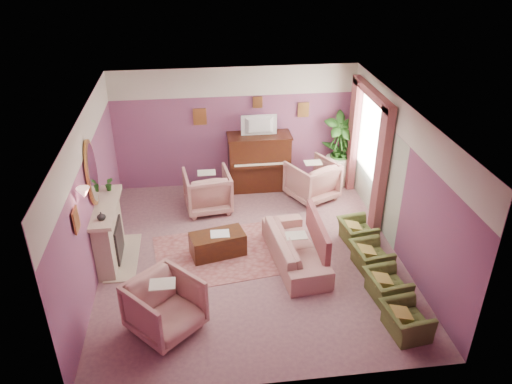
{
  "coord_description": "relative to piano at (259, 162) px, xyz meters",
  "views": [
    {
      "loc": [
        -0.86,
        -7.68,
        5.57
      ],
      "look_at": [
        0.14,
        0.4,
        1.13
      ],
      "focal_mm": 35.0,
      "sensor_mm": 36.0,
      "label": 1
    }
  ],
  "objects": [
    {
      "name": "television",
      "position": [
        0.0,
        -0.05,
        0.95
      ],
      "size": [
        0.8,
        0.12,
        0.48
      ],
      "primitive_type": "imported",
      "color": "black",
      "rests_on": "piano"
    },
    {
      "name": "piano_keyshelf",
      "position": [
        -0.0,
        -0.35,
        0.07
      ],
      "size": [
        1.3,
        0.12,
        0.06
      ],
      "primitive_type": "cube",
      "color": "#39190D",
      "rests_on": "piano"
    },
    {
      "name": "fireplace_surround",
      "position": [
        -3.09,
        -2.48,
        -0.1
      ],
      "size": [
        0.3,
        1.4,
        1.1
      ],
      "primitive_type": "cube",
      "color": "#C0AE92",
      "rests_on": "floor"
    },
    {
      "name": "area_rug",
      "position": [
        -1.03,
        -2.59,
        -0.64
      ],
      "size": [
        2.73,
        2.13,
        0.01
      ],
      "primitive_type": "cube",
      "rotation": [
        0.0,
        0.0,
        0.14
      ],
      "color": "#9E5957",
      "rests_on": "floor"
    },
    {
      "name": "floral_armchair_left",
      "position": [
        -1.23,
        -0.85,
        -0.16
      ],
      "size": [
        0.95,
        0.95,
        0.99
      ],
      "primitive_type": "imported",
      "color": "tan",
      "rests_on": "floor"
    },
    {
      "name": "stripe_panel",
      "position": [
        2.23,
        -1.38,
        0.42
      ],
      "size": [
        0.01,
        3.0,
        2.15
      ],
      "primitive_type": "cube",
      "color": "#B4C3AB",
      "rests_on": "wall_right"
    },
    {
      "name": "fire_ember",
      "position": [
        -2.95,
        -2.48,
        -0.43
      ],
      "size": [
        0.06,
        0.54,
        0.1
      ],
      "primitive_type": "cube",
      "color": "orange",
      "rests_on": "floor"
    },
    {
      "name": "hearth",
      "position": [
        -2.89,
        -2.48,
        -0.64
      ],
      "size": [
        0.55,
        1.5,
        0.02
      ],
      "primitive_type": "cube",
      "color": "#C0AE92",
      "rests_on": "floor"
    },
    {
      "name": "curtain_left",
      "position": [
        2.12,
        -2.05,
        0.65
      ],
      "size": [
        0.16,
        0.34,
        2.6
      ],
      "primitive_type": "cube",
      "color": "brown",
      "rests_on": "floor"
    },
    {
      "name": "floral_armchair_front",
      "position": [
        -2.01,
        -4.46,
        -0.16
      ],
      "size": [
        0.95,
        0.95,
        0.99
      ],
      "primitive_type": "imported",
      "color": "tan",
      "rests_on": "floor"
    },
    {
      "name": "pelmet",
      "position": [
        2.12,
        -1.13,
        1.91
      ],
      "size": [
        0.16,
        2.2,
        0.16
      ],
      "primitive_type": "cube",
      "color": "brown",
      "rests_on": "wall_right"
    },
    {
      "name": "piano_keys",
      "position": [
        0.0,
        -0.35,
        0.11
      ],
      "size": [
        1.2,
        0.08,
        0.02
      ],
      "primitive_type": "cube",
      "color": "#FFE9CD",
      "rests_on": "piano"
    },
    {
      "name": "mantel_plant",
      "position": [
        -3.05,
        -1.93,
        0.64
      ],
      "size": [
        0.16,
        0.16,
        0.28
      ],
      "primitive_type": "imported",
      "color": "#1F5017",
      "rests_on": "mantel_shelf"
    },
    {
      "name": "print_back_right",
      "position": [
        1.05,
        0.28,
        1.13
      ],
      "size": [
        0.26,
        0.03,
        0.34
      ],
      "primitive_type": "cube",
      "color": "#BB8441",
      "rests_on": "wall_back"
    },
    {
      "name": "side_table",
      "position": [
        1.84,
        -0.04,
        -0.3
      ],
      "size": [
        0.52,
        0.52,
        0.7
      ],
      "primitive_type": "cylinder",
      "color": "beige",
      "rests_on": "floor"
    },
    {
      "name": "wall_right",
      "position": [
        2.25,
        -2.68,
        0.75
      ],
      "size": [
        0.02,
        6.0,
        2.8
      ],
      "primitive_type": "cube",
      "color": "#6E4670",
      "rests_on": "floor"
    },
    {
      "name": "sofa",
      "position": [
        0.29,
        -2.98,
        -0.25
      ],
      "size": [
        0.67,
        2.0,
        0.81
      ],
      "primitive_type": "imported",
      "color": "tan",
      "rests_on": "floor"
    },
    {
      "name": "palm_pot",
      "position": [
        1.87,
        -0.04,
        -0.48
      ],
      "size": [
        0.34,
        0.34,
        0.34
      ],
      "primitive_type": "cylinder",
      "color": "#995A2A",
      "rests_on": "floor"
    },
    {
      "name": "olive_chair_c",
      "position": [
        1.6,
        -3.34,
        -0.34
      ],
      "size": [
        0.5,
        0.71,
        0.62
      ],
      "primitive_type": "imported",
      "color": "#515F2B",
      "rests_on": "floor"
    },
    {
      "name": "table_paper",
      "position": [
        -1.07,
        -2.58,
        -0.2
      ],
      "size": [
        0.35,
        0.28,
        0.01
      ],
      "primitive_type": "cube",
      "color": "white",
      "rests_on": "coffee_table"
    },
    {
      "name": "mirror_frame",
      "position": [
        -3.2,
        -2.48,
        1.15
      ],
      "size": [
        0.04,
        0.72,
        1.2
      ],
      "primitive_type": "ellipsoid",
      "color": "#BB8441",
      "rests_on": "wall_left"
    },
    {
      "name": "wall_back",
      "position": [
        -0.5,
        0.32,
        0.75
      ],
      "size": [
        5.5,
        0.02,
        2.8
      ],
      "primitive_type": "cube",
      "color": "#6E4670",
      "rests_on": "floor"
    },
    {
      "name": "ceiling",
      "position": [
        -0.5,
        -2.68,
        2.15
      ],
      "size": [
        5.5,
        6.0,
        0.01
      ],
      "primitive_type": "cube",
      "color": "silver",
      "rests_on": "wall_back"
    },
    {
      "name": "piano",
      "position": [
        0.0,
        0.0,
        0.0
      ],
      "size": [
        1.4,
        0.6,
        1.3
      ],
      "primitive_type": "cube",
      "color": "#39190D",
      "rests_on": "floor"
    },
    {
      "name": "palm_plant",
      "position": [
        1.87,
        -0.04,
        0.41
      ],
      "size": [
        0.76,
        0.76,
        1.44
      ],
      "primitive_type": "imported",
      "color": "#1F5017",
      "rests_on": "palm_pot"
    },
    {
      "name": "side_plant_big",
      "position": [
        1.84,
        -0.04,
        0.22
      ],
      "size": [
        0.3,
        0.3,
        0.34
      ],
      "primitive_type": "imported",
      "color": "#1F5017",
      "rests_on": "side_table"
    },
    {
      "name": "wall_left",
      "position": [
        -3.25,
        -2.68,
        0.75
      ],
      "size": [
        0.02,
        6.0,
        2.8
      ],
      "primitive_type": "cube",
      "color": "#6E4670",
      "rests_on": "floor"
    },
    {
      "name": "mantel_shelf",
      "position": [
        -3.06,
        -2.48,
        0.47
      ],
      "size": [
        0.4,
        1.55,
        0.07
      ],
      "primitive_type": "cube",
      "color": "#C0AE92",
      "rests_on": "fireplace_surround"
    },
    {
      "name": "print_back_left",
      "position": [
        -1.3,
        0.28,
        1.07
      ],
      "size": [
        0.3,
        0.03,
        0.38
      ],
      "primitive_type": "cube",
      "color": "#BB8441",
      "rests_on": "wall_back"
    },
    {
      "name": "picture_rail_band",
      "position": [
        -0.5,
        0.31,
        1.82
      ],
      "size": [
        5.5,
        0.01,
        0.65
      ],
      "primitive_type": "cube",
      "color": "silver",
      "rests_on": "wall_back"
    },
    {
      "name": "window_blind",
      "position": [
        2.2,
        -1.13,
        1.05
      ],
      "size": [
        0.03,
        1.4,
        1.8
      ],
      "primitive_type": "cube",
      "color": "beige",
      "rests_on": "wall_right"
    },
    {
      "name": "olive_chair_d",
      "position": [
        1.6,
        -2.52,
        -0.34
      ],
      "size": [
        0.5,
        0.71,
        0.62
      ],
      "primitive_type": "imported",
      "color": "#515F2B",
      "rests_on": "floor"
    },
    {
      "name": "olive_chair_a",
      "position": [
        1.6,
        -4.98,
        -0.34
      ],
      "size": [
        0.5,
        0.71,
        0.62
      ],
      "primitive_type": "imported",
      "color": "#515F2B",
      "rests_on": "floor"
    },
    {
      "name": "mantel_vase",
      "position": [
        -3.05,
        -2.98,
        0.58
      ],
      "size": [
        0.16,
        0.16,
        0.16
      ],
      "primitive_type": "imported",
      "color": "silver",
      "rests_on": "mantel_shelf"
    },
    {
      "name": "curtain_right",
      "position": [
        2.12,
        -0.21,
        0.65
      ],
      "size": [
        0.16,
        0.34,
        2.6
      ],
      "primitive_type": "cube",
      "color": "brown",
      "rests_on": "floor"
    },
    {
      "name": "print_left_wall",
      "position": [
        -3.21,
        -3.88,
        1.07
      ],
      "size": [
        0.03,
        0.28,
        0.36
      ],
      "primitive_type": "cube",
      "color": "#BB8441",
      "rests_on": "wall_left"
    },
    {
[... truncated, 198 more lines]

